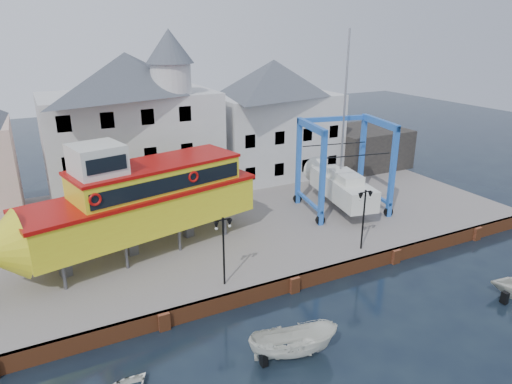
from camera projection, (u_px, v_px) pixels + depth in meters
name	position (u px, v px, depth m)	size (l,w,h in m)	color
ground	(294.00, 292.00, 27.54)	(140.00, 140.00, 0.00)	black
hardstanding	(222.00, 220.00, 36.60)	(44.00, 22.00, 1.00)	slate
quay_wall	(293.00, 284.00, 27.46)	(44.00, 0.47, 1.00)	brown
building_white_main	(133.00, 125.00, 38.41)	(14.00, 8.30, 14.00)	#BCBCBC
building_white_right	(273.00, 118.00, 45.08)	(12.00, 8.00, 11.20)	#BCBCBC
shed_dark	(363.00, 147.00, 48.88)	(8.00, 7.00, 4.00)	black
lamp_post_left	(223.00, 234.00, 25.43)	(1.12, 0.32, 4.20)	black
lamp_post_right	(365.00, 205.00, 29.69)	(1.12, 0.32, 4.20)	black
tour_boat	(128.00, 203.00, 28.79)	(18.04, 8.02, 7.64)	#59595E
travel_lift	(338.00, 179.00, 37.39)	(7.36, 9.55, 14.01)	blue
motorboat_a	(293.00, 355.00, 22.17)	(1.65, 4.40, 1.70)	silver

